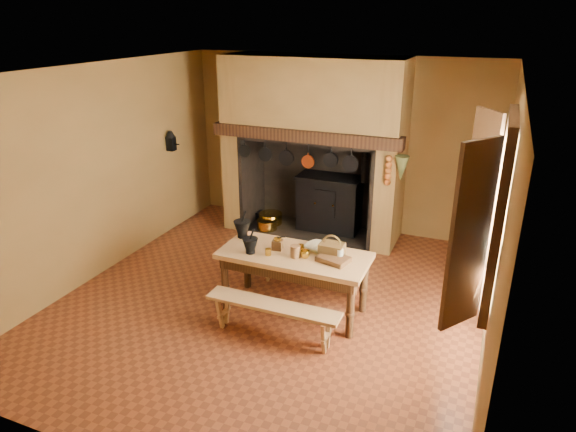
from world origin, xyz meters
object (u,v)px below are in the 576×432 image
object	(u,v)px
bench_front	(273,312)
coffee_grinder	(278,244)
work_table	(294,263)
mixing_bowl	(318,247)
wicker_basket	(332,249)
iron_range	(330,203)

from	to	relation	value
bench_front	coffee_grinder	distance (m)	0.86
bench_front	work_table	bearing A→B (deg)	90.00
work_table	mixing_bowl	bearing A→B (deg)	39.77
coffee_grinder	wicker_basket	size ratio (longest dim) A/B	0.65
iron_range	bench_front	world-z (taller)	iron_range
work_table	mixing_bowl	size ratio (longest dim) A/B	6.00
wicker_basket	iron_range	bearing A→B (deg)	109.18
iron_range	bench_front	distance (m)	3.18
iron_range	mixing_bowl	distance (m)	2.44
iron_range	coffee_grinder	bearing A→B (deg)	-86.40
work_table	wicker_basket	bearing A→B (deg)	13.92
wicker_basket	bench_front	bearing A→B (deg)	-119.14
mixing_bowl	wicker_basket	bearing A→B (deg)	-22.70
coffee_grinder	wicker_basket	bearing A→B (deg)	-2.33
bench_front	wicker_basket	bearing A→B (deg)	60.06
bench_front	coffee_grinder	size ratio (longest dim) A/B	8.37
work_table	wicker_basket	world-z (taller)	wicker_basket
iron_range	coffee_grinder	size ratio (longest dim) A/B	8.79
iron_range	wicker_basket	world-z (taller)	iron_range
mixing_bowl	bench_front	bearing A→B (deg)	-105.42
coffee_grinder	wicker_basket	distance (m)	0.65
iron_range	work_table	world-z (taller)	iron_range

